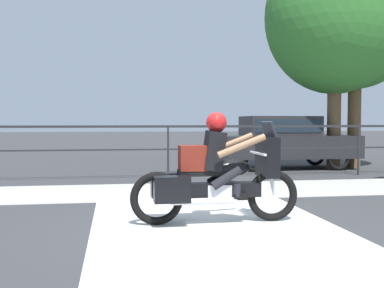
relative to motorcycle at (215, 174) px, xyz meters
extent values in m
plane|color=#38383A|center=(-0.06, -0.22, -0.69)|extent=(120.00, 120.00, 0.00)
cube|color=#B7B2A8|center=(-0.06, 3.18, -0.68)|extent=(44.00, 2.40, 0.01)
cube|color=silver|center=(-0.04, -0.42, -0.68)|extent=(3.31, 6.00, 0.01)
cube|color=#232326|center=(-0.06, 5.33, 0.61)|extent=(36.00, 0.04, 0.06)
cube|color=#232326|center=(-0.06, 5.33, 0.04)|extent=(36.00, 0.03, 0.04)
cylinder|color=#232326|center=(-0.06, 5.33, -0.02)|extent=(0.05, 0.05, 1.33)
cylinder|color=#232326|center=(5.04, 5.33, -0.02)|extent=(0.05, 0.05, 1.33)
torus|color=black|center=(0.85, 0.00, -0.32)|extent=(0.74, 0.11, 0.74)
torus|color=black|center=(-0.81, 0.00, -0.32)|extent=(0.74, 0.11, 0.74)
cube|color=black|center=(0.02, 0.00, -0.22)|extent=(1.26, 0.22, 0.20)
cube|color=silver|center=(0.05, 0.00, -0.27)|extent=(0.34, 0.26, 0.26)
ellipsoid|color=black|center=(0.22, 0.00, 0.09)|extent=(0.57, 0.30, 0.26)
cube|color=black|center=(-0.15, 0.00, 0.03)|extent=(0.73, 0.28, 0.08)
cube|color=black|center=(0.77, 0.00, 0.24)|extent=(0.20, 0.54, 0.57)
cube|color=#1E232B|center=(0.79, 0.00, 0.62)|extent=(0.10, 0.46, 0.24)
cylinder|color=silver|center=(0.63, 0.00, 0.29)|extent=(0.04, 0.70, 0.04)
cylinder|color=silver|center=(-0.18, -0.16, -0.35)|extent=(0.91, 0.09, 0.09)
cube|color=black|center=(-0.63, -0.24, -0.16)|extent=(0.48, 0.28, 0.35)
cube|color=black|center=(-0.63, 0.24, -0.16)|extent=(0.48, 0.28, 0.35)
cylinder|color=silver|center=(0.82, 0.00, -0.04)|extent=(0.19, 0.06, 0.55)
cube|color=black|center=(-0.01, 0.00, 0.33)|extent=(0.31, 0.36, 0.57)
sphere|color=#8C6647|center=(0.03, 0.00, 0.71)|extent=(0.23, 0.23, 0.23)
sphere|color=#B21919|center=(0.03, 0.00, 0.73)|extent=(0.29, 0.29, 0.29)
cylinder|color=black|center=(0.14, -0.15, -0.03)|extent=(0.44, 0.13, 0.34)
cylinder|color=black|center=(0.29, -0.15, -0.21)|extent=(0.11, 0.11, 0.18)
cube|color=black|center=(0.34, -0.15, -0.30)|extent=(0.20, 0.10, 0.09)
cylinder|color=black|center=(0.14, 0.15, -0.03)|extent=(0.44, 0.13, 0.34)
cylinder|color=black|center=(0.29, 0.15, -0.21)|extent=(0.11, 0.11, 0.18)
cube|color=black|center=(0.34, 0.15, -0.30)|extent=(0.20, 0.10, 0.09)
cylinder|color=#8C6647|center=(0.31, -0.30, 0.41)|extent=(0.67, 0.09, 0.33)
cylinder|color=#8C6647|center=(0.31, 0.30, 0.41)|extent=(0.67, 0.09, 0.33)
cube|color=maroon|center=(-0.31, 0.00, 0.23)|extent=(0.37, 0.30, 0.35)
cube|color=#232326|center=(3.79, 7.33, -0.01)|extent=(4.09, 1.79, 0.67)
cube|color=#232326|center=(3.54, 7.33, 0.61)|extent=(2.13, 1.58, 0.58)
cube|color=#19232D|center=(4.59, 7.33, 0.61)|extent=(0.04, 1.40, 0.46)
cube|color=#19232D|center=(3.54, 7.33, 0.61)|extent=(1.96, 1.61, 0.37)
torus|color=black|center=(5.06, 6.50, -0.35)|extent=(0.68, 0.11, 0.68)
torus|color=black|center=(5.06, 8.15, -0.35)|extent=(0.68, 0.11, 0.68)
torus|color=black|center=(2.52, 6.50, -0.35)|extent=(0.68, 0.11, 0.68)
torus|color=black|center=(2.52, 8.15, -0.35)|extent=(0.68, 0.11, 0.68)
cylinder|color=brown|center=(5.12, 6.97, 0.72)|extent=(0.41, 0.41, 2.82)
ellipsoid|color=#33752D|center=(5.12, 6.97, 3.85)|extent=(4.17, 4.17, 4.58)
cylinder|color=brown|center=(5.90, 7.21, 0.78)|extent=(0.40, 0.40, 2.94)
ellipsoid|color=#33752D|center=(5.90, 7.21, 3.81)|extent=(3.78, 3.78, 4.16)
camera|label=1|loc=(-1.39, -6.57, 0.74)|focal=45.00mm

